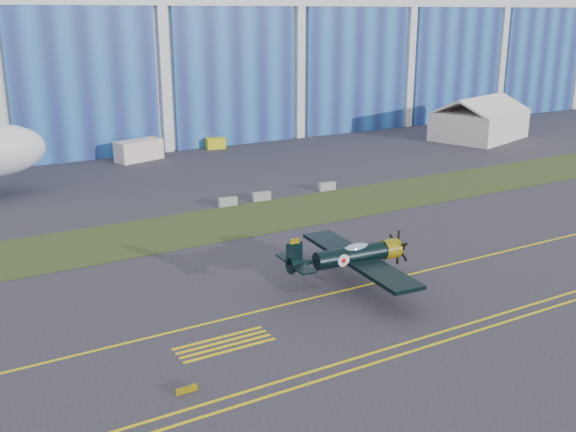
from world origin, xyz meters
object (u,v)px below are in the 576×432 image
warbird (351,256)px  tug (215,143)px  shipping_container (139,150)px  tent (480,118)px

warbird → tug: 54.25m
warbird → shipping_container: bearing=93.8°
tent → tug: (-39.09, 13.69, -2.57)m
warbird → tug: size_ratio=5.17×
tent → tug: tent is taller
tent → tug: 41.50m
warbird → tug: bearing=80.7°
tent → shipping_container: bearing=150.0°
tent → tug: bearing=143.0°
shipping_container → tug: shipping_container is taller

